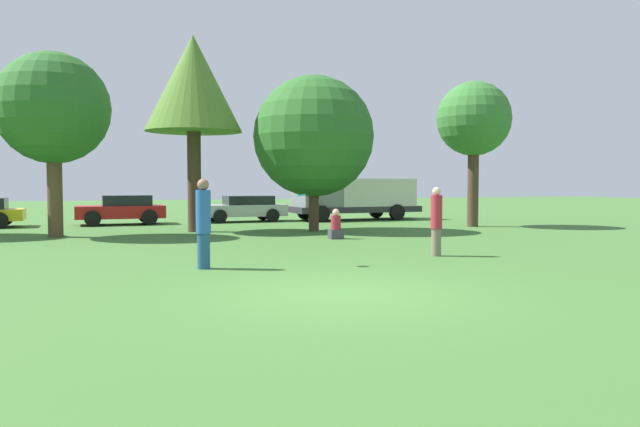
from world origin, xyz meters
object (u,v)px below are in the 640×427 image
Objects in this scene: tree_3 at (314,137)px; parked_car_red at (122,209)px; tree_2 at (193,85)px; person_catcher at (436,221)px; delivery_truck_grey at (355,197)px; bystander_sitting at (336,227)px; tree_1 at (53,109)px; person_thrower at (203,222)px; tree_4 at (474,120)px; parked_car_silver at (244,208)px; frisbee at (301,195)px.

tree_3 is 1.54× the size of parked_car_red.
person_catcher is at bearing -63.40° from tree_2.
tree_2 reaches higher than tree_3.
delivery_truck_grey is (3.81, 14.79, 0.29)m from person_catcher.
tree_2 is (-4.10, 4.50, 5.16)m from bystander_sitting.
bystander_sitting is 0.26× the size of parked_car_red.
tree_2 reaches higher than tree_1.
person_catcher is at bearing 0.00° from person_thrower.
tree_3 is at bearing 135.13° from parked_car_red.
tree_4 reaches higher than delivery_truck_grey.
tree_4 is (11.65, -1.04, -1.03)m from tree_2.
bystander_sitting is at bearing -47.62° from tree_2.
tree_2 is 7.91m from parked_car_silver.
tree_4 is 0.93× the size of delivery_truck_grey.
frisbee is at bearing 60.68° from delivery_truck_grey.
person_catcher is 5.33m from bystander_sitting.
tree_2 is at bearing 27.05° from delivery_truck_grey.
tree_2 reaches higher than bystander_sitting.
parked_car_red is at bearing 156.54° from tree_4.
tree_1 is at bearing 20.26° from delivery_truck_grey.
parked_car_red reaches higher than bystander_sitting.
tree_1 is (-5.92, 9.56, 2.80)m from frisbee.
tree_2 is 4.96m from tree_3.
parked_car_red is at bearing 69.53° from tree_1.
parked_car_silver is (-8.64, 6.46, -3.88)m from tree_4.
tree_3 is at bearing -2.25° from tree_1.
tree_1 reaches higher than frisbee.
person_thrower is at bearing -0.00° from person_catcher.
tree_2 is at bearing 165.43° from tree_3.
delivery_truck_grey is at bearing 30.10° from tree_2.
tree_4 is at bearing -0.89° from tree_1.
person_thrower is 0.46× the size of parked_car_silver.
bystander_sitting is at bearing 43.88° from person_thrower.
frisbee is at bearing -58.24° from tree_1.
parked_car_red is (-3.70, 15.49, -0.88)m from frisbee.
person_thrower is 8.04× the size of frisbee.
tree_2 is (4.82, 0.79, 1.19)m from tree_1.
tree_3 is at bearing 70.09° from frisbee.
tree_1 is 16.47m from tree_4.
tree_3 reaches higher than parked_car_silver.
tree_1 is at bearing -46.53° from person_catcher.
frisbee is 14.38m from tree_4.
tree_4 is (6.76, 8.71, 3.64)m from person_catcher.
tree_4 is at bearing 24.60° from bystander_sitting.
person_catcher is at bearing -81.57° from bystander_sitting.
tree_4 reaches higher than tree_3.
tree_3 is at bearing -179.15° from tree_4.
tree_1 reaches higher than parked_car_silver.
person_thrower is 0.26× the size of tree_2.
person_catcher is at bearing 113.64° from parked_car_red.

